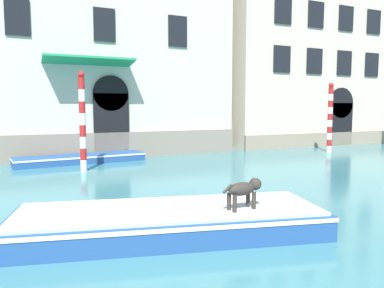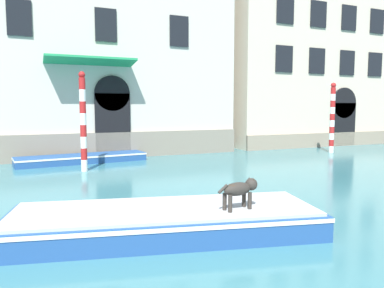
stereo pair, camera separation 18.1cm
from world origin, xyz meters
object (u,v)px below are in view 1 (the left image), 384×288
Objects in this scene: dog_on_deck at (244,189)px; mooring_pole_0 at (330,117)px; mooring_pole_1 at (82,121)px; boat_foreground at (170,220)px; boat_moored_near_palazzo at (81,158)px.

mooring_pole_0 reaches higher than dog_on_deck.
dog_on_deck is at bearing -78.49° from mooring_pole_1.
dog_on_deck reaches higher than boat_foreground.
mooring_pole_1 is (-1.87, 9.20, 1.07)m from dog_on_deck.
boat_moored_near_palazzo is 1.52× the size of mooring_pole_0.
dog_on_deck is at bearing -13.79° from boat_foreground.
boat_foreground is at bearing 146.53° from dog_on_deck.
mooring_pole_0 is at bearing 48.15° from boat_foreground.
mooring_pole_1 reaches higher than mooring_pole_0.
mooring_pole_0 is (13.37, 9.36, 1.72)m from boat_foreground.
boat_foreground is 7.05× the size of dog_on_deck.
boat_foreground is 1.66m from dog_on_deck.
boat_moored_near_palazzo is 3.09m from mooring_pole_1.
mooring_pole_0 is at bearing -13.01° from boat_moored_near_palazzo.
mooring_pole_1 is at bearing 106.67° from boat_foreground.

